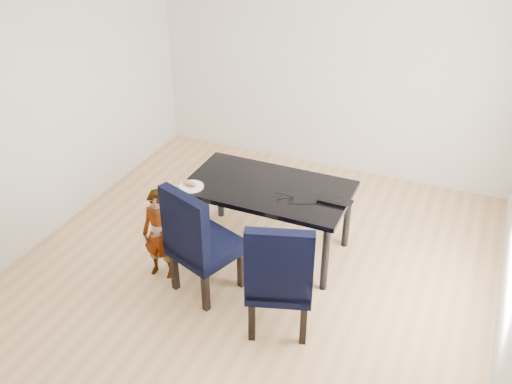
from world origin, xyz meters
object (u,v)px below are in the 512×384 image
at_px(chair_left, 206,238).
at_px(child, 160,234).
at_px(dining_table, 268,218).
at_px(chair_right, 280,271).
at_px(laptop, 336,199).
at_px(plate, 191,187).

xyz_separation_m(chair_left, child, (-0.50, -0.00, -0.10)).
distance_m(dining_table, chair_right, 1.09).
height_order(chair_left, laptop, chair_left).
bearing_deg(plate, chair_left, -49.40).
bearing_deg(child, chair_right, -13.98).
bearing_deg(laptop, chair_left, 40.17).
bearing_deg(child, chair_left, -6.32).
bearing_deg(plate, laptop, 13.83).
xyz_separation_m(dining_table, laptop, (0.68, 0.02, 0.39)).
bearing_deg(child, plate, 71.66).
bearing_deg(chair_left, plate, 150.47).
bearing_deg(plate, dining_table, 24.76).
distance_m(dining_table, child, 1.11).
height_order(chair_left, chair_right, same).
distance_m(chair_right, child, 1.29).
height_order(chair_right, laptop, chair_right).
xyz_separation_m(chair_right, plate, (-1.18, 0.64, 0.20)).
bearing_deg(child, dining_table, 38.68).
height_order(child, plate, child).
distance_m(chair_right, laptop, 1.01).
bearing_deg(dining_table, chair_left, -109.76).
distance_m(child, plate, 0.56).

